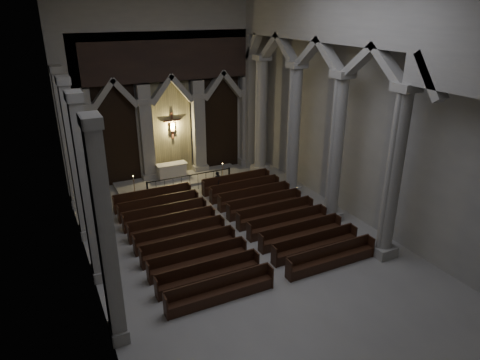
% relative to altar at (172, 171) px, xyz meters
% --- Properties ---
extents(room, '(24.00, 24.10, 12.00)m').
position_rel_altar_xyz_m(room, '(0.47, -10.87, 6.94)').
color(room, '#A19F99').
rests_on(room, ground).
extents(sanctuary_wall, '(14.00, 0.77, 12.00)m').
position_rel_altar_xyz_m(sanctuary_wall, '(0.47, 0.66, 5.95)').
color(sanctuary_wall, '#A6A39B').
rests_on(sanctuary_wall, ground).
extents(right_arcade, '(1.00, 24.00, 12.00)m').
position_rel_altar_xyz_m(right_arcade, '(5.97, -9.54, 7.16)').
color(right_arcade, '#A6A39B').
rests_on(right_arcade, ground).
extents(left_pilasters, '(0.60, 13.00, 8.03)m').
position_rel_altar_xyz_m(left_pilasters, '(-6.28, -7.37, 3.24)').
color(left_pilasters, '#A6A39B').
rests_on(left_pilasters, ground).
extents(sanctuary_step, '(8.50, 2.60, 0.15)m').
position_rel_altar_xyz_m(sanctuary_step, '(0.47, -0.27, -0.59)').
color(sanctuary_step, '#A6A39B').
rests_on(sanctuary_step, ground).
extents(altar, '(2.02, 0.81, 1.02)m').
position_rel_altar_xyz_m(altar, '(0.00, 0.00, 0.00)').
color(altar, silver).
rests_on(altar, sanctuary_step).
extents(altar_rail, '(5.55, 0.09, 1.09)m').
position_rel_altar_xyz_m(altar_rail, '(0.47, -2.21, 0.06)').
color(altar_rail, black).
rests_on(altar_rail, ground).
extents(candle_stand_left, '(0.25, 0.25, 1.48)m').
position_rel_altar_xyz_m(candle_stand_left, '(-2.95, -1.83, -0.26)').
color(candle_stand_left, '#AF7C36').
rests_on(candle_stand_left, ground).
extents(candle_stand_right, '(0.23, 0.23, 1.39)m').
position_rel_altar_xyz_m(candle_stand_right, '(2.85, -1.97, -0.29)').
color(candle_stand_right, '#AF7C36').
rests_on(candle_stand_right, ground).
extents(pews, '(9.96, 10.23, 1.02)m').
position_rel_altar_xyz_m(pews, '(0.47, -8.20, -0.33)').
color(pews, black).
rests_on(pews, ground).
extents(worshipper, '(0.52, 0.38, 1.33)m').
position_rel_altar_xyz_m(worshipper, '(2.01, -3.11, -0.00)').
color(worshipper, black).
rests_on(worshipper, ground).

